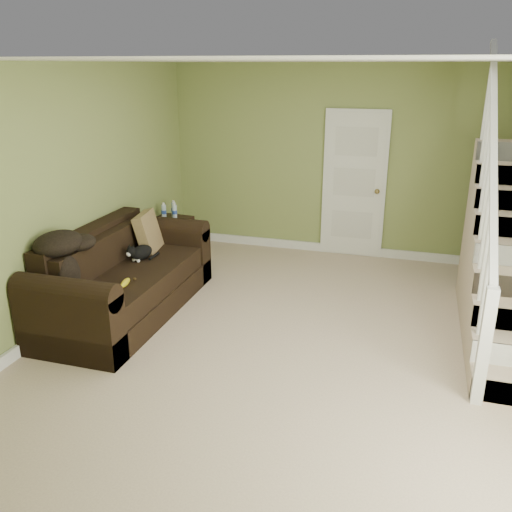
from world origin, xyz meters
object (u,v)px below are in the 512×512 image
Objects in this scene: side_table at (172,237)px; banana at (125,283)px; sofa at (123,281)px; cat at (140,253)px.

side_table is 3.64× the size of banana.
sofa is 0.38m from cat.
sofa reaches higher than banana.
side_table is 2.26m from banana.
sofa is 2.94× the size of side_table.
banana is at bearing -76.33° from side_table.
cat is 0.75m from banana.
side_table is (-0.25, 1.76, -0.06)m from sofa.
sofa is at bearing -81.92° from side_table.
banana is at bearing -59.23° from cat.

